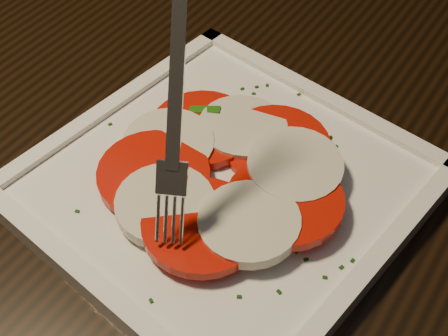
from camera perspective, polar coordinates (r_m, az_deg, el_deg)
The scene contains 4 objects.
table at distance 0.62m, azimuth -4.03°, elevation -6.79°, with size 1.28×0.92×0.75m.
plate at distance 0.52m, azimuth -0.00°, elevation -1.66°, with size 0.29×0.29×0.01m, color white.
caprese_salad at distance 0.51m, azimuth -0.01°, elevation -0.40°, with size 0.25×0.25×0.03m.
fork at distance 0.43m, azimuth -4.14°, elevation 6.99°, with size 0.04×0.11×0.17m, color white, non-canonical shape.
Camera 1 is at (0.14, -0.01, 1.15)m, focal length 50.00 mm.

